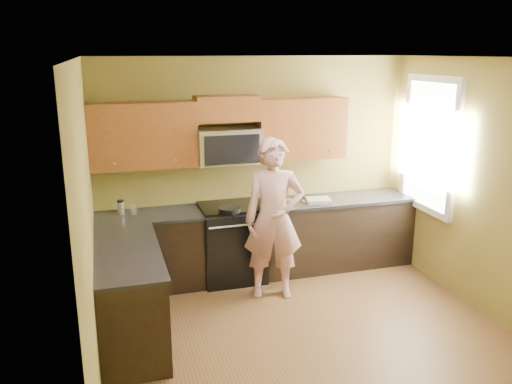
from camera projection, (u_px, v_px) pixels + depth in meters
name	position (u px, v px, depth m)	size (l,w,h in m)	color
floor	(313.00, 341.00, 5.12)	(4.00, 4.00, 0.00)	brown
ceiling	(322.00, 58.00, 4.41)	(4.00, 4.00, 0.00)	white
wall_back	(255.00, 166.00, 6.61)	(4.00, 4.00, 0.00)	olive
wall_front	(459.00, 311.00, 2.91)	(4.00, 4.00, 0.00)	olive
wall_left	(89.00, 231.00, 4.21)	(4.00, 4.00, 0.00)	olive
wall_right	(499.00, 194.00, 5.32)	(4.00, 4.00, 0.00)	olive
cabinet_back_run	(262.00, 241.00, 6.57)	(4.00, 0.60, 0.88)	black
cabinet_left_run	(129.00, 296.00, 5.09)	(0.60, 1.60, 0.88)	black
countertop_back	(262.00, 206.00, 6.44)	(4.00, 0.62, 0.04)	black
countertop_left	(127.00, 252.00, 4.97)	(0.62, 1.60, 0.04)	black
stove	(232.00, 242.00, 6.43)	(0.76, 0.65, 0.95)	black
microwave	(228.00, 163.00, 6.29)	(0.76, 0.40, 0.42)	silver
upper_cab_left	(145.00, 167.00, 6.05)	(1.22, 0.33, 0.75)	brown
upper_cab_right	(300.00, 158.00, 6.58)	(1.12, 0.33, 0.75)	brown
upper_cab_over_mw	(227.00, 108.00, 6.15)	(0.76, 0.33, 0.30)	brown
window	(430.00, 145.00, 6.34)	(0.06, 1.06, 1.66)	white
woman	(274.00, 219.00, 5.88)	(0.67, 0.44, 1.85)	#D46A6F
frying_pan	(230.00, 212.00, 6.05)	(0.25, 0.44, 0.06)	black
butter_tub	(287.00, 206.00, 6.38)	(0.12, 0.12, 0.09)	yellow
toast_slice	(306.00, 201.00, 6.56)	(0.11, 0.11, 0.01)	#B27F47
napkin_a	(266.00, 205.00, 6.31)	(0.11, 0.12, 0.06)	silver
napkin_b	(288.00, 201.00, 6.47)	(0.12, 0.13, 0.07)	silver
dish_towel	(318.00, 201.00, 6.53)	(0.30, 0.24, 0.05)	silver
travel_mug	(121.00, 214.00, 6.06)	(0.08, 0.08, 0.17)	silver
glass_a	(134.00, 209.00, 6.05)	(0.07, 0.07, 0.12)	silver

